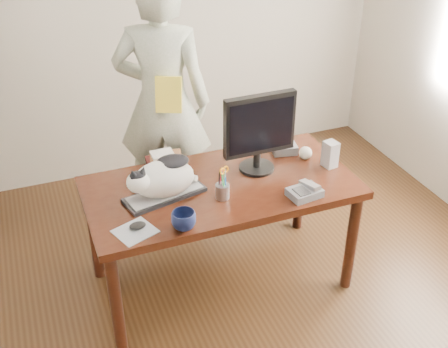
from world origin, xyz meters
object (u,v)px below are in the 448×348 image
phone (305,192)px  speaker (330,154)px  person (163,103)px  desk (216,198)px  calculator (283,145)px  cat (162,178)px  baseball (305,153)px  monitor (259,129)px  mouse (138,226)px  book_stack (165,159)px  keyboard (165,195)px  coffee_mug (184,220)px  pen_cup (223,190)px

phone → speaker: size_ratio=1.19×
phone → person: 1.28m
desk → calculator: size_ratio=6.86×
cat → speaker: cat is taller
phone → desk: bearing=130.5°
baseball → person: person is taller
desk → monitor: size_ratio=3.18×
mouse → book_stack: (0.32, 0.59, 0.01)m
book_stack → calculator: 0.78m
desk → person: 0.87m
cat → person: 0.93m
keyboard → monitor: 0.68m
mouse → coffee_mug: 0.25m
coffee_mug → baseball: bearing=24.0°
mouse → speaker: (1.27, 0.20, 0.06)m
coffee_mug → book_stack: coffee_mug is taller
desk → person: bearing=96.8°
phone → person: (-0.50, 1.17, 0.14)m
speaker → desk: bearing=160.3°
cat → pen_cup: size_ratio=2.24×
pen_cup → phone: pen_cup is taller
coffee_mug → speaker: 1.08m
baseball → book_stack: size_ratio=0.35×
coffee_mug → calculator: (0.87, 0.59, -0.02)m
baseball → calculator: bearing=115.6°
baseball → calculator: baseball is taller
phone → person: person is taller
pen_cup → coffee_mug: pen_cup is taller
person → speaker: bearing=154.8°
keyboard → pen_cup: pen_cup is taller
phone → mouse: bearing=170.3°
phone → book_stack: (-0.65, 0.63, 0.01)m
coffee_mug → phone: bearing=3.3°
pen_cup → person: person is taller
baseball → calculator: 0.18m
desk → cat: (-0.36, -0.09, 0.28)m
cat → baseball: (0.97, 0.10, -0.09)m
book_stack → calculator: bearing=0.5°
monitor → calculator: monitor is taller
keyboard → calculator: (0.88, 0.26, 0.02)m
speaker → book_stack: 1.03m
keyboard → coffee_mug: size_ratio=3.76×
desk → phone: size_ratio=7.98×
coffee_mug → speaker: size_ratio=0.78×
phone → person: size_ratio=0.11×
keyboard → monitor: (0.62, 0.07, 0.27)m
baseball → coffee_mug: bearing=-156.0°
keyboard → book_stack: book_stack is taller
coffee_mug → calculator: bearing=34.1°
book_stack → calculator: size_ratio=1.01×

